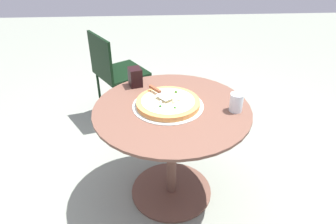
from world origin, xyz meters
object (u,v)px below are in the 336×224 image
at_px(patio_table, 172,136).
at_px(pizza_server, 160,92).
at_px(drinking_cup, 236,102).
at_px(napkin_dispenser, 135,77).
at_px(pizza_on_tray, 168,103).
at_px(patio_chair_near, 114,69).

distance_m(patio_table, pizza_server, 0.29).
relative_size(drinking_cup, napkin_dispenser, 0.88).
height_order(pizza_on_tray, patio_chair_near, patio_chair_near).
xyz_separation_m(patio_table, patio_chair_near, (1.07, 0.47, 0.01)).
bearing_deg(pizza_server, drinking_cup, -107.53).
xyz_separation_m(pizza_server, patio_chair_near, (0.98, 0.40, -0.27)).
bearing_deg(pizza_server, napkin_dispenser, 34.90).
distance_m(napkin_dispenser, patio_chair_near, 0.83).
height_order(pizza_server, drinking_cup, drinking_cup).
relative_size(pizza_on_tray, drinking_cup, 3.91).
bearing_deg(pizza_on_tray, napkin_dispenser, 35.46).
height_order(drinking_cup, patio_chair_near, patio_chair_near).
relative_size(pizza_on_tray, patio_chair_near, 0.52).
bearing_deg(drinking_cup, pizza_server, 72.47).
bearing_deg(patio_table, drinking_cup, -98.25).
bearing_deg(napkin_dispenser, patio_chair_near, 0.86).
height_order(napkin_dispenser, patio_chair_near, patio_chair_near).
bearing_deg(pizza_server, patio_table, -141.13).
distance_m(pizza_on_tray, patio_chair_near, 1.16).
bearing_deg(patio_chair_near, drinking_cup, -143.14).
relative_size(patio_table, pizza_server, 4.85).
bearing_deg(napkin_dispenser, drinking_cup, -137.84).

